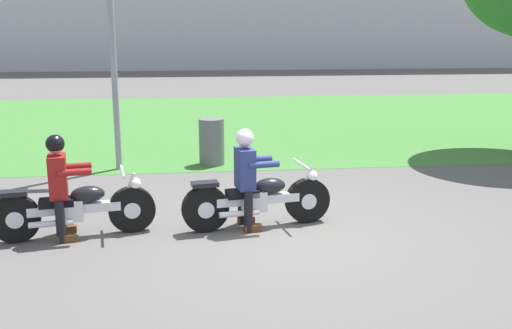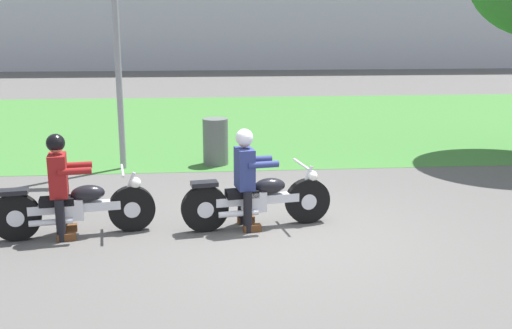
% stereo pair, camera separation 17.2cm
% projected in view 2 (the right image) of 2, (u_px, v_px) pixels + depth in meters
% --- Properties ---
extents(ground, '(120.00, 120.00, 0.00)m').
position_uv_depth(ground, '(286.00, 237.00, 7.81)').
color(ground, '#565451').
extents(grass_verge, '(60.00, 12.00, 0.01)m').
position_uv_depth(grass_verge, '(240.00, 121.00, 17.18)').
color(grass_verge, '#3D7533').
rests_on(grass_verge, ground).
extents(motorcycle_lead, '(2.11, 0.70, 0.88)m').
position_uv_depth(motorcycle_lead, '(258.00, 200.00, 8.13)').
color(motorcycle_lead, black).
rests_on(motorcycle_lead, ground).
extents(rider_lead, '(0.60, 0.52, 1.40)m').
position_uv_depth(rider_lead, '(246.00, 171.00, 8.00)').
color(rider_lead, black).
rests_on(rider_lead, ground).
extents(motorcycle_follow, '(2.11, 0.70, 0.87)m').
position_uv_depth(motorcycle_follow, '(75.00, 208.00, 7.80)').
color(motorcycle_follow, black).
rests_on(motorcycle_follow, ground).
extents(rider_follow, '(0.60, 0.52, 1.40)m').
position_uv_depth(rider_follow, '(60.00, 178.00, 7.66)').
color(rider_follow, black).
rests_on(rider_follow, ground).
extents(trash_can, '(0.51, 0.51, 0.94)m').
position_uv_depth(trash_can, '(216.00, 142.00, 11.81)').
color(trash_can, '#595E5B').
rests_on(trash_can, ground).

